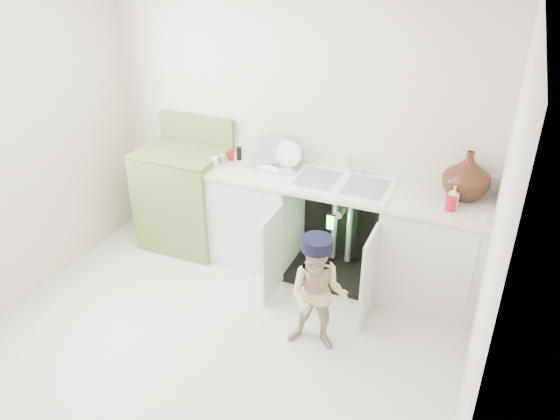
% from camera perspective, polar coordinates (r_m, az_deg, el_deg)
% --- Properties ---
extents(ground, '(3.50, 3.50, 0.00)m').
position_cam_1_polar(ground, '(4.27, -6.54, -13.50)').
color(ground, '#BCB4A5').
rests_on(ground, ground).
extents(room_shell, '(6.00, 5.50, 1.26)m').
position_cam_1_polar(room_shell, '(3.56, -7.63, 1.64)').
color(room_shell, beige).
rests_on(room_shell, ground).
extents(counter_run, '(2.44, 1.02, 1.28)m').
position_cam_1_polar(counter_run, '(4.71, 6.72, -1.82)').
color(counter_run, silver).
rests_on(counter_run, ground).
extents(avocado_stove, '(0.78, 0.65, 1.20)m').
position_cam_1_polar(avocado_stove, '(5.26, -9.80, 1.48)').
color(avocado_stove, olive).
rests_on(avocado_stove, ground).
extents(repair_worker, '(0.48, 0.80, 0.92)m').
position_cam_1_polar(repair_worker, '(3.94, 4.00, -8.78)').
color(repair_worker, '#CDB693').
rests_on(repair_worker, ground).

